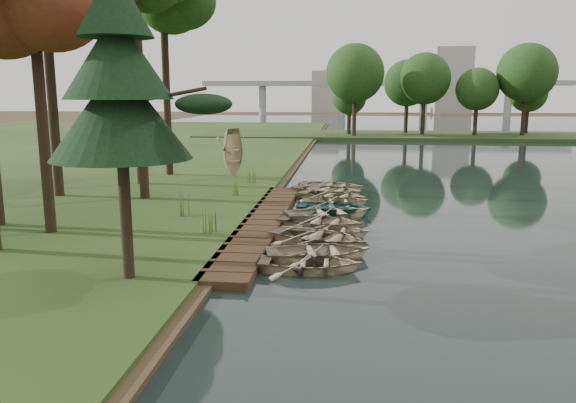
# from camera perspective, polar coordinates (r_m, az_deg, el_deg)

# --- Properties ---
(ground) EXTENTS (300.00, 300.00, 0.00)m
(ground) POSITION_cam_1_polar(r_m,az_deg,el_deg) (23.22, 1.37, -2.61)
(ground) COLOR #3D2F1D
(boardwalk) EXTENTS (1.60, 16.00, 0.30)m
(boardwalk) POSITION_cam_1_polar(r_m,az_deg,el_deg) (23.37, -2.54, -2.15)
(boardwalk) COLOR #372315
(boardwalk) RESTS_ON ground
(peninsula) EXTENTS (50.00, 14.00, 0.45)m
(peninsula) POSITION_cam_1_polar(r_m,az_deg,el_deg) (72.95, 11.05, 6.59)
(peninsula) COLOR #2B3F1C
(peninsula) RESTS_ON ground
(far_trees) EXTENTS (45.60, 5.60, 8.80)m
(far_trees) POSITION_cam_1_polar(r_m,az_deg,el_deg) (72.56, 8.55, 11.55)
(far_trees) COLOR black
(far_trees) RESTS_ON peninsula
(bridge) EXTENTS (95.90, 4.00, 8.60)m
(bridge) POSITION_cam_1_polar(r_m,az_deg,el_deg) (142.89, 10.57, 11.36)
(bridge) COLOR #A5A5A0
(bridge) RESTS_ON ground
(building_a) EXTENTS (10.00, 8.00, 18.00)m
(building_a) POSITION_cam_1_polar(r_m,az_deg,el_deg) (164.96, 16.33, 11.69)
(building_a) COLOR #A5A5A0
(building_a) RESTS_ON ground
(building_b) EXTENTS (8.00, 8.00, 12.00)m
(building_b) POSITION_cam_1_polar(r_m,az_deg,el_deg) (167.65, 3.89, 11.04)
(building_b) COLOR #A5A5A0
(building_b) RESTS_ON ground
(rowboat_0) EXTENTS (3.21, 2.31, 0.66)m
(rowboat_0) POSITION_cam_1_polar(r_m,az_deg,el_deg) (17.31, 2.18, -6.03)
(rowboat_0) COLOR tan
(rowboat_0) RESTS_ON water
(rowboat_1) EXTENTS (3.97, 3.24, 0.72)m
(rowboat_1) POSITION_cam_1_polar(r_m,az_deg,el_deg) (18.42, 3.10, -4.90)
(rowboat_1) COLOR tan
(rowboat_1) RESTS_ON water
(rowboat_2) EXTENTS (4.50, 3.97, 0.77)m
(rowboat_2) POSITION_cam_1_polar(r_m,az_deg,el_deg) (20.18, 3.07, -3.41)
(rowboat_2) COLOR tan
(rowboat_2) RESTS_ON water
(rowboat_3) EXTENTS (3.14, 2.35, 0.62)m
(rowboat_3) POSITION_cam_1_polar(r_m,az_deg,el_deg) (21.46, 4.31, -2.78)
(rowboat_3) COLOR tan
(rowboat_3) RESTS_ON water
(rowboat_4) EXTENTS (3.99, 3.25, 0.72)m
(rowboat_4) POSITION_cam_1_polar(r_m,az_deg,el_deg) (22.68, 3.33, -1.88)
(rowboat_4) COLOR tan
(rowboat_4) RESTS_ON water
(rowboat_5) EXTENTS (4.53, 3.91, 0.79)m
(rowboat_5) POSITION_cam_1_polar(r_m,az_deg,el_deg) (24.23, 4.12, -0.99)
(rowboat_5) COLOR tan
(rowboat_5) RESTS_ON water
(rowboat_6) EXTENTS (3.75, 2.92, 0.71)m
(rowboat_6) POSITION_cam_1_polar(r_m,az_deg,el_deg) (25.54, 4.73, -0.47)
(rowboat_6) COLOR #276C65
(rowboat_6) RESTS_ON water
(rowboat_7) EXTENTS (3.43, 2.63, 0.66)m
(rowboat_7) POSITION_cam_1_polar(r_m,az_deg,el_deg) (27.27, 4.83, 0.20)
(rowboat_7) COLOR tan
(rowboat_7) RESTS_ON water
(rowboat_8) EXTENTS (4.31, 3.73, 0.75)m
(rowboat_8) POSITION_cam_1_polar(r_m,az_deg,el_deg) (28.47, 4.51, 0.75)
(rowboat_8) COLOR tan
(rowboat_8) RESTS_ON water
(rowboat_9) EXTENTS (4.63, 3.99, 0.80)m
(rowboat_9) POSITION_cam_1_polar(r_m,az_deg,el_deg) (29.97, 4.02, 1.32)
(rowboat_9) COLOR tan
(rowboat_9) RESTS_ON water
(rowboat_10) EXTENTS (4.28, 3.56, 0.76)m
(rowboat_10) POSITION_cam_1_polar(r_m,az_deg,el_deg) (31.61, 4.45, 1.77)
(rowboat_10) COLOR tan
(rowboat_10) RESTS_ON water
(stored_rowboat) EXTENTS (3.74, 3.63, 0.63)m
(stored_rowboat) POSITION_cam_1_polar(r_m,az_deg,el_deg) (34.80, -5.59, 2.90)
(stored_rowboat) COLOR tan
(stored_rowboat) RESTS_ON bank
(tree_2) EXTENTS (3.96, 3.96, 9.78)m
(tree_2) POSITION_cam_1_polar(r_m,az_deg,el_deg) (22.58, -24.46, 17.27)
(tree_2) COLOR black
(tree_2) RESTS_ON bank
(tree_6) EXTENTS (4.50, 4.50, 12.79)m
(tree_6) POSITION_cam_1_polar(r_m,az_deg,el_deg) (37.21, -12.59, 19.29)
(tree_6) COLOR black
(tree_6) RESTS_ON bank
(pine_tree) EXTENTS (3.80, 3.80, 8.47)m
(pine_tree) POSITION_cam_1_polar(r_m,az_deg,el_deg) (15.86, -16.85, 11.48)
(pine_tree) COLOR black
(pine_tree) RESTS_ON bank
(reeds_0) EXTENTS (0.60, 0.60, 1.03)m
(reeds_0) POSITION_cam_1_polar(r_m,az_deg,el_deg) (21.17, -7.95, -1.77)
(reeds_0) COLOR #3F661E
(reeds_0) RESTS_ON bank
(reeds_1) EXTENTS (0.60, 0.60, 1.08)m
(reeds_1) POSITION_cam_1_polar(r_m,az_deg,el_deg) (24.25, -10.44, -0.18)
(reeds_1) COLOR #3F661E
(reeds_1) RESTS_ON bank
(reeds_2) EXTENTS (0.60, 0.60, 0.92)m
(reeds_2) POSITION_cam_1_polar(r_m,az_deg,el_deg) (28.77, -5.52, 1.51)
(reeds_2) COLOR #3F661E
(reeds_2) RESTS_ON bank
(reeds_3) EXTENTS (0.60, 0.60, 0.92)m
(reeds_3) POSITION_cam_1_polar(r_m,az_deg,el_deg) (32.71, -3.75, 2.67)
(reeds_3) COLOR #3F661E
(reeds_3) RESTS_ON bank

